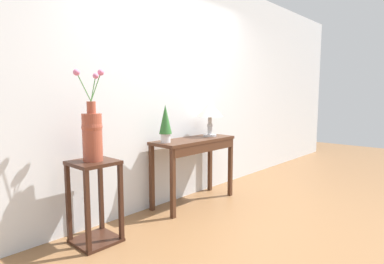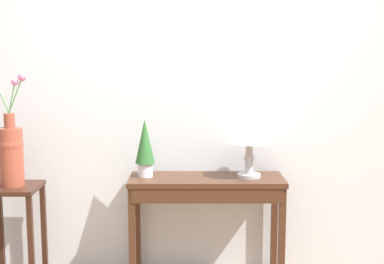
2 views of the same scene
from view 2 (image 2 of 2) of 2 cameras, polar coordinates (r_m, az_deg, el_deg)
back_wall_with_art at (r=3.93m, az=0.16°, el=5.05°), size 9.00×0.10×2.80m
console_table at (r=3.74m, az=1.42°, el=-6.77°), size 1.08×0.40×0.77m
table_lamp at (r=3.69m, az=6.04°, el=-0.02°), size 0.32×0.32×0.43m
potted_plant_on_console at (r=3.72m, az=-5.23°, el=-1.47°), size 0.14×0.14×0.41m
pedestal_stand_left at (r=3.99m, az=-18.60°, el=-10.56°), size 0.36×0.36×0.73m
flower_vase_tall at (r=3.84m, az=-19.02°, el=-1.84°), size 0.26×0.17×0.77m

